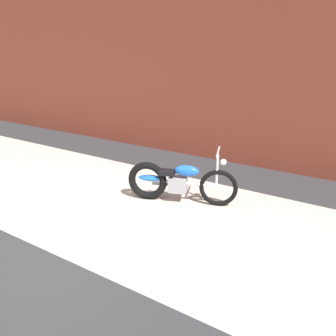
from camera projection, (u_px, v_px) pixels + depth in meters
ground_plane at (52, 253)px, 4.56m from camera, size 80.00×80.00×0.00m
sidewalk_slab at (130, 205)px, 5.95m from camera, size 36.00×3.50×0.01m
brick_building_wall at (216, 61)px, 7.89m from camera, size 36.00×0.50×4.76m
motorcycle_blue at (174, 181)px, 5.97m from camera, size 1.93×0.88×1.03m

